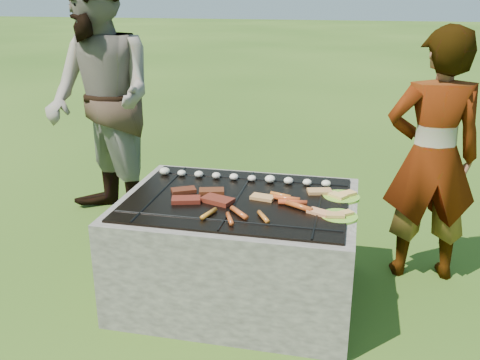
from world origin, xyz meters
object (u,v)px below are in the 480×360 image
(fire_pit, at_px, (238,251))
(bystander, at_px, (101,101))
(plate_far, at_px, (342,196))
(plate_near, at_px, (339,216))
(cook, at_px, (432,158))

(fire_pit, distance_m, bystander, 1.60)
(plate_far, height_order, bystander, bystander)
(plate_near, distance_m, bystander, 2.03)
(plate_far, relative_size, plate_near, 0.94)
(plate_far, xyz_separation_m, bystander, (-1.76, 0.67, 0.33))
(fire_pit, xyz_separation_m, plate_near, (0.56, -0.13, 0.33))
(plate_far, relative_size, bystander, 0.12)
(fire_pit, height_order, plate_near, plate_near)
(plate_near, bearing_deg, plate_far, 89.67)
(plate_near, bearing_deg, fire_pit, 167.14)
(fire_pit, distance_m, plate_far, 0.67)
(plate_far, relative_size, cook, 0.14)
(cook, bearing_deg, plate_near, 43.50)
(cook, bearing_deg, bystander, -15.68)
(plate_near, bearing_deg, bystander, 151.65)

